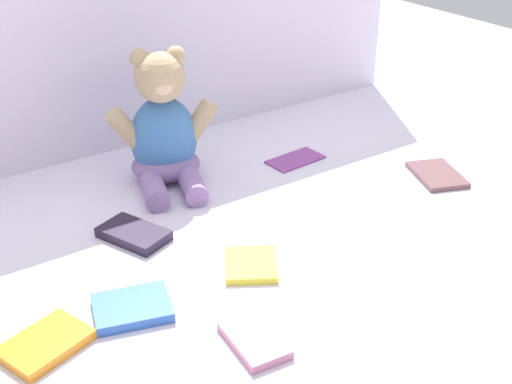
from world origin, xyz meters
The scene contains 10 objects.
ground_plane centered at (0.00, 0.00, 0.00)m, with size 3.20×3.20×0.00m, color silver.
backdrop_drape centered at (0.00, 0.42, 0.29)m, with size 1.51×0.03×0.58m, color silver.
teddy_bear centered at (-0.03, 0.21, 0.11)m, with size 0.23×0.23×0.28m.
book_case_0 centered at (-0.06, -0.17, 0.01)m, with size 0.09×0.10×0.01m, color yellow.
book_case_1 centered at (0.25, 0.13, 0.00)m, with size 0.07×0.13×0.01m, color #84388A.
book_case_2 centered at (0.46, -0.11, 0.01)m, with size 0.09×0.13×0.01m, color brown.
book_case_4 centered at (-0.42, -0.17, 0.01)m, with size 0.09×0.12×0.02m, color orange.
book_case_6 centered at (-0.17, -0.33, 0.01)m, with size 0.07×0.11×0.01m, color #BC6E8F.
book_case_8 centered at (-0.28, -0.16, 0.01)m, with size 0.09×0.12×0.02m, color #2F5CB8.
book_case_9 centered at (-0.19, 0.03, 0.01)m, with size 0.07×0.12×0.02m, color #221A2D.
Camera 1 is at (-0.59, -0.96, 0.66)m, focal length 47.74 mm.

